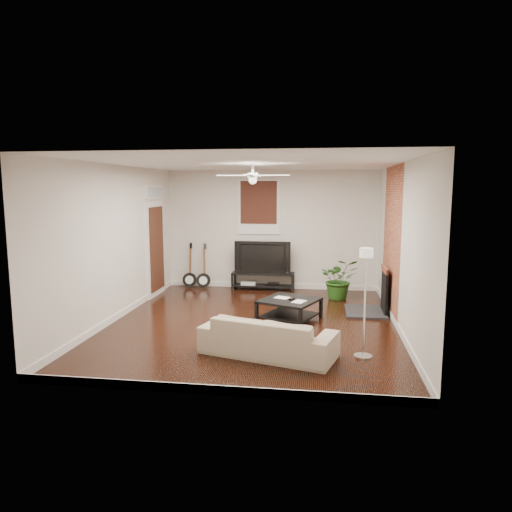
# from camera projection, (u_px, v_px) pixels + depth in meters

# --- Properties ---
(room) EXTENTS (5.01, 6.01, 2.81)m
(room) POSITION_uv_depth(u_px,v_px,m) (253.00, 245.00, 8.22)
(room) COLOR black
(room) RESTS_ON ground
(brick_accent) EXTENTS (0.02, 2.20, 2.80)m
(brick_accent) POSITION_uv_depth(u_px,v_px,m) (391.00, 241.00, 8.85)
(brick_accent) COLOR #974030
(brick_accent) RESTS_ON floor
(fireplace) EXTENTS (0.80, 1.10, 0.92)m
(fireplace) POSITION_uv_depth(u_px,v_px,m) (374.00, 289.00, 9.03)
(fireplace) COLOR black
(fireplace) RESTS_ON floor
(window_back) EXTENTS (1.00, 0.06, 1.30)m
(window_back) POSITION_uv_depth(u_px,v_px,m) (259.00, 207.00, 11.09)
(window_back) COLOR #33120E
(window_back) RESTS_ON wall_back
(door_left) EXTENTS (0.08, 1.00, 2.50)m
(door_left) POSITION_uv_depth(u_px,v_px,m) (156.00, 240.00, 10.44)
(door_left) COLOR white
(door_left) RESTS_ON wall_left
(tv_stand) EXTENTS (1.46, 0.39, 0.41)m
(tv_stand) POSITION_uv_depth(u_px,v_px,m) (263.00, 281.00, 11.13)
(tv_stand) COLOR black
(tv_stand) RESTS_ON floor
(tv) EXTENTS (1.31, 0.17, 0.75)m
(tv) POSITION_uv_depth(u_px,v_px,m) (263.00, 257.00, 11.07)
(tv) COLOR black
(tv) RESTS_ON tv_stand
(coffee_table) EXTENTS (1.21, 1.21, 0.39)m
(coffee_table) POSITION_uv_depth(u_px,v_px,m) (289.00, 310.00, 8.56)
(coffee_table) COLOR black
(coffee_table) RESTS_ON floor
(sofa) EXTENTS (2.07, 1.26, 0.56)m
(sofa) POSITION_uv_depth(u_px,v_px,m) (268.00, 336.00, 6.76)
(sofa) COLOR #C1AF91
(sofa) RESTS_ON floor
(floor_lamp) EXTENTS (0.32, 0.32, 1.58)m
(floor_lamp) POSITION_uv_depth(u_px,v_px,m) (365.00, 303.00, 6.59)
(floor_lamp) COLOR white
(floor_lamp) RESTS_ON floor
(potted_plant) EXTENTS (0.88, 0.78, 0.89)m
(potted_plant) POSITION_uv_depth(u_px,v_px,m) (339.00, 279.00, 10.14)
(potted_plant) COLOR #225317
(potted_plant) RESTS_ON floor
(guitar_left) EXTENTS (0.36, 0.28, 1.09)m
(guitar_left) POSITION_uv_depth(u_px,v_px,m) (189.00, 265.00, 11.30)
(guitar_left) COLOR black
(guitar_left) RESTS_ON floor
(guitar_right) EXTENTS (0.38, 0.31, 1.09)m
(guitar_right) POSITION_uv_depth(u_px,v_px,m) (203.00, 266.00, 11.23)
(guitar_right) COLOR black
(guitar_right) RESTS_ON floor
(ceiling_fan) EXTENTS (1.24, 1.24, 0.32)m
(ceiling_fan) POSITION_uv_depth(u_px,v_px,m) (253.00, 175.00, 8.04)
(ceiling_fan) COLOR white
(ceiling_fan) RESTS_ON ceiling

